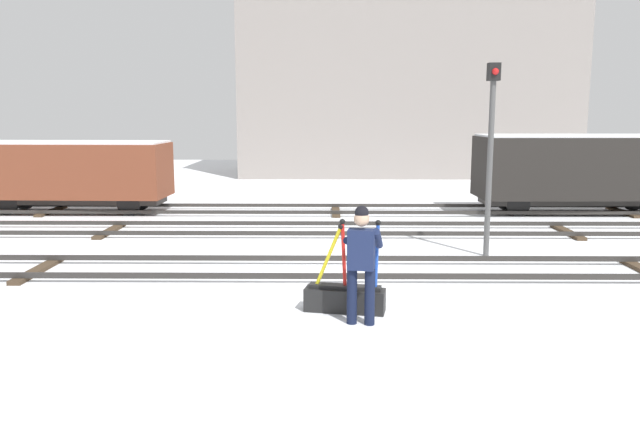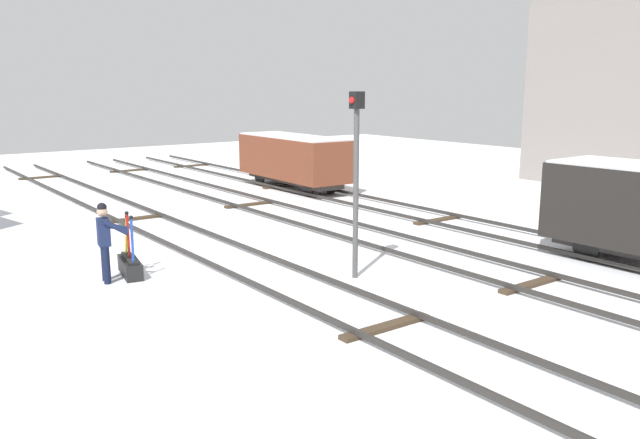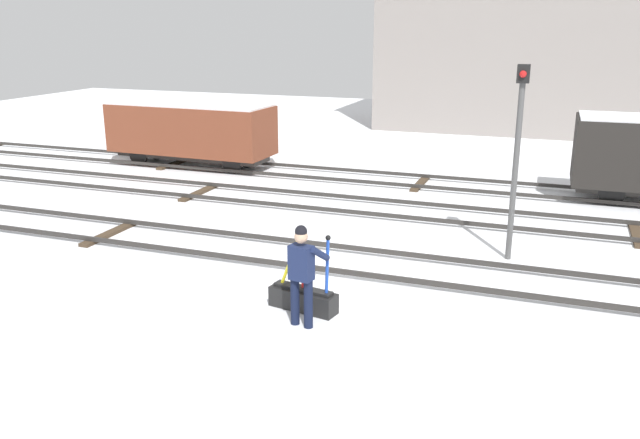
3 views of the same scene
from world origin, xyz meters
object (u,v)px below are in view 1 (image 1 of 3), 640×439
at_px(switch_lever_frame, 345,296).
at_px(freight_car_far_end, 580,168).
at_px(signal_post, 491,141).
at_px(rail_worker, 361,258).
at_px(freight_car_near_switch, 73,171).

distance_m(switch_lever_frame, freight_car_far_end, 12.41).
height_order(switch_lever_frame, signal_post, signal_post).
distance_m(rail_worker, freight_car_far_end, 12.71).
relative_size(rail_worker, signal_post, 0.43).
xyz_separation_m(signal_post, freight_car_near_switch, (-11.20, 5.98, -1.19)).
relative_size(freight_car_near_switch, freight_car_far_end, 0.94).
distance_m(switch_lever_frame, signal_post, 5.50).
bearing_deg(signal_post, rail_worker, -123.01).
bearing_deg(freight_car_far_end, switch_lever_frame, -127.80).
height_order(switch_lever_frame, freight_car_far_end, freight_car_far_end).
distance_m(freight_car_near_switch, freight_car_far_end, 15.44).
height_order(rail_worker, freight_car_far_end, freight_car_far_end).
height_order(signal_post, freight_car_far_end, signal_post).
height_order(freight_car_near_switch, freight_car_far_end, freight_car_far_end).
distance_m(switch_lever_frame, rail_worker, 0.96).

